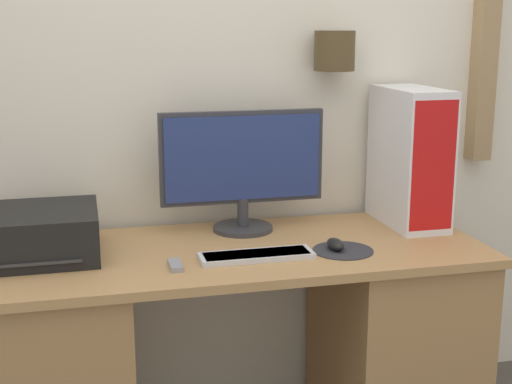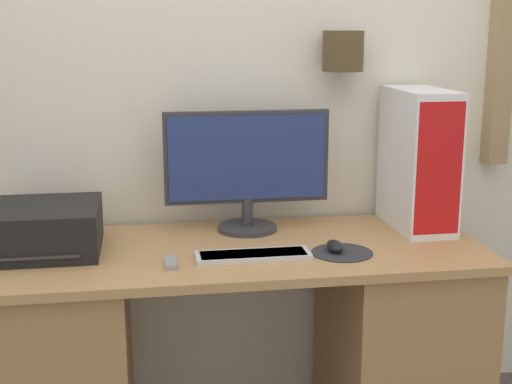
# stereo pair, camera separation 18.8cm
# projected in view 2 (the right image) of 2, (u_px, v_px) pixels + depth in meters

# --- Properties ---
(wall_back) EXTENTS (6.40, 0.20, 2.70)m
(wall_back) POSITION_uv_depth(u_px,v_px,m) (218.00, 64.00, 2.66)
(wall_back) COLOR silver
(wall_back) RESTS_ON ground_plane
(desk) EXTENTS (1.70, 0.68, 0.76)m
(desk) POSITION_uv_depth(u_px,v_px,m) (235.00, 347.00, 2.51)
(desk) COLOR tan
(desk) RESTS_ON ground_plane
(monitor) EXTENTS (0.60, 0.22, 0.44)m
(monitor) POSITION_uv_depth(u_px,v_px,m) (247.00, 164.00, 2.58)
(monitor) COLOR #333338
(monitor) RESTS_ON desk
(keyboard) EXTENTS (0.37, 0.11, 0.02)m
(keyboard) POSITION_uv_depth(u_px,v_px,m) (253.00, 255.00, 2.31)
(keyboard) COLOR silver
(keyboard) RESTS_ON desk
(mousepad) EXTENTS (0.20, 0.20, 0.00)m
(mousepad) POSITION_uv_depth(u_px,v_px,m) (342.00, 253.00, 2.36)
(mousepad) COLOR #2D2D33
(mousepad) RESTS_ON desk
(mouse) EXTENTS (0.05, 0.10, 0.04)m
(mouse) POSITION_uv_depth(u_px,v_px,m) (335.00, 246.00, 2.36)
(mouse) COLOR black
(mouse) RESTS_ON mousepad
(computer_tower) EXTENTS (0.18, 0.38, 0.51)m
(computer_tower) POSITION_uv_depth(u_px,v_px,m) (419.00, 159.00, 2.61)
(computer_tower) COLOR white
(computer_tower) RESTS_ON desk
(printer) EXTENTS (0.37, 0.37, 0.16)m
(printer) POSITION_uv_depth(u_px,v_px,m) (44.00, 229.00, 2.37)
(printer) COLOR black
(printer) RESTS_ON desk
(remote_control) EXTENTS (0.04, 0.10, 0.02)m
(remote_control) POSITION_uv_depth(u_px,v_px,m) (171.00, 263.00, 2.24)
(remote_control) COLOR gray
(remote_control) RESTS_ON desk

